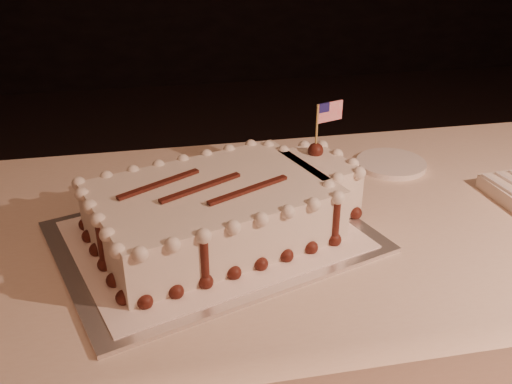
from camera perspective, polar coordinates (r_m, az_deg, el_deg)
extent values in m
cube|color=beige|center=(1.37, 9.13, -15.77)|extent=(2.40, 0.80, 0.75)
cube|color=silver|center=(1.05, -4.31, -4.47)|extent=(0.64, 0.55, 0.01)
cube|color=white|center=(1.05, -4.32, -4.24)|extent=(0.57, 0.50, 0.00)
cube|color=silver|center=(1.02, -4.42, -1.89)|extent=(0.47, 0.38, 0.10)
cube|color=silver|center=(1.12, 6.28, 0.97)|extent=(0.14, 0.18, 0.10)
sphere|color=#4D1B13|center=(0.89, -11.04, -10.71)|extent=(0.03, 0.03, 0.03)
sphere|color=#4D1B13|center=(0.90, -7.99, -9.83)|extent=(0.03, 0.03, 0.03)
sphere|color=#4D1B13|center=(0.91, -5.05, -8.94)|extent=(0.03, 0.03, 0.03)
sphere|color=#4D1B13|center=(0.93, -2.22, -8.06)|extent=(0.03, 0.03, 0.03)
sphere|color=#4D1B13|center=(0.95, 0.48, -7.20)|extent=(0.03, 0.03, 0.03)
sphere|color=#4D1B13|center=(0.97, 3.06, -6.36)|extent=(0.03, 0.03, 0.03)
sphere|color=#4D1B13|center=(0.99, 5.52, -5.55)|extent=(0.03, 0.03, 0.03)
sphere|color=#4D1B13|center=(1.02, 7.85, -4.76)|extent=(0.03, 0.03, 0.03)
sphere|color=#4D1B13|center=(1.05, 6.97, -3.60)|extent=(0.03, 0.03, 0.03)
sphere|color=#4D1B13|center=(1.08, 7.84, -2.74)|extent=(0.03, 0.03, 0.03)
sphere|color=#4D1B13|center=(1.11, 9.92, -2.08)|extent=(0.03, 0.03, 0.03)
sphere|color=#4D1B13|center=(1.14, 9.32, -1.12)|extent=(0.03, 0.03, 0.03)
sphere|color=#4D1B13|center=(1.18, 7.83, -0.10)|extent=(0.03, 0.03, 0.03)
sphere|color=#4D1B13|center=(1.21, 6.43, 0.86)|extent=(0.03, 0.03, 0.03)
sphere|color=#4D1B13|center=(1.21, 4.68, 0.84)|extent=(0.03, 0.03, 0.03)
sphere|color=#4D1B13|center=(1.18, 2.66, 0.30)|extent=(0.03, 0.03, 0.03)
sphere|color=#4D1B13|center=(1.20, 1.19, 0.86)|extent=(0.03, 0.03, 0.03)
sphere|color=#4D1B13|center=(1.21, -0.50, 0.95)|extent=(0.03, 0.03, 0.03)
sphere|color=#4D1B13|center=(1.19, -2.62, 0.41)|extent=(0.03, 0.03, 0.03)
sphere|color=#4D1B13|center=(1.17, -4.81, -0.14)|extent=(0.03, 0.03, 0.03)
sphere|color=#4D1B13|center=(1.15, -7.06, -0.71)|extent=(0.03, 0.03, 0.03)
sphere|color=#4D1B13|center=(1.14, -9.39, -1.30)|extent=(0.03, 0.03, 0.03)
sphere|color=#4D1B13|center=(1.12, -11.77, -1.90)|extent=(0.03, 0.03, 0.03)
sphere|color=#4D1B13|center=(1.11, -14.21, -2.51)|extent=(0.03, 0.03, 0.03)
sphere|color=#4D1B13|center=(1.10, -16.69, -3.12)|extent=(0.03, 0.03, 0.03)
sphere|color=#4D1B13|center=(1.06, -16.39, -4.27)|extent=(0.03, 0.03, 0.03)
sphere|color=#4D1B13|center=(1.02, -15.68, -5.59)|extent=(0.03, 0.03, 0.03)
sphere|color=#4D1B13|center=(0.98, -14.89, -7.02)|extent=(0.03, 0.03, 0.03)
sphere|color=#4D1B13|center=(0.94, -14.04, -8.57)|extent=(0.03, 0.03, 0.03)
sphere|color=#4D1B13|center=(0.90, -13.10, -10.25)|extent=(0.03, 0.03, 0.03)
sphere|color=silver|center=(0.84, -11.56, -6.13)|extent=(0.03, 0.03, 0.03)
sphere|color=silver|center=(0.85, -8.36, -5.26)|extent=(0.03, 0.03, 0.03)
sphere|color=silver|center=(0.86, -5.28, -4.41)|extent=(0.03, 0.03, 0.03)
sphere|color=silver|center=(0.88, -2.32, -3.57)|extent=(0.03, 0.03, 0.03)
sphere|color=silver|center=(0.90, 0.50, -2.76)|extent=(0.03, 0.03, 0.03)
sphere|color=silver|center=(0.93, 3.20, -1.99)|extent=(0.03, 0.03, 0.03)
sphere|color=silver|center=(0.95, 5.75, -1.25)|extent=(0.03, 0.03, 0.03)
sphere|color=silver|center=(0.98, 8.17, -0.54)|extent=(0.03, 0.03, 0.03)
sphere|color=silver|center=(1.01, 7.24, 0.52)|extent=(0.03, 0.03, 0.03)
sphere|color=silver|center=(1.04, 8.14, 1.31)|extent=(0.03, 0.03, 0.03)
sphere|color=silver|center=(1.07, 10.29, 1.88)|extent=(0.03, 0.03, 0.03)
sphere|color=silver|center=(1.10, 9.65, 2.76)|extent=(0.03, 0.03, 0.03)
sphere|color=silver|center=(1.14, 8.10, 3.69)|extent=(0.03, 0.03, 0.03)
sphere|color=silver|center=(1.18, 6.64, 4.56)|extent=(0.03, 0.03, 0.03)
sphere|color=silver|center=(1.17, 4.84, 4.56)|extent=(0.03, 0.03, 0.03)
sphere|color=silver|center=(1.15, 2.75, 4.09)|extent=(0.03, 0.03, 0.03)
sphere|color=silver|center=(1.17, 1.24, 4.59)|extent=(0.03, 0.03, 0.03)
sphere|color=silver|center=(1.17, -0.52, 4.67)|extent=(0.03, 0.03, 0.03)
sphere|color=silver|center=(1.15, -2.71, 4.19)|extent=(0.03, 0.03, 0.03)
sphere|color=silver|center=(1.13, -4.97, 3.68)|extent=(0.03, 0.03, 0.03)
sphere|color=silver|center=(1.11, -7.32, 3.15)|extent=(0.03, 0.03, 0.03)
sphere|color=silver|center=(1.10, -9.72, 2.59)|extent=(0.03, 0.03, 0.03)
sphere|color=silver|center=(1.08, -12.20, 2.02)|extent=(0.03, 0.03, 0.03)
sphere|color=silver|center=(1.07, -14.73, 1.43)|extent=(0.03, 0.03, 0.03)
sphere|color=silver|center=(1.06, -17.30, 0.83)|extent=(0.03, 0.03, 0.03)
sphere|color=silver|center=(1.02, -17.02, -0.22)|extent=(0.03, 0.03, 0.03)
sphere|color=silver|center=(0.98, -16.30, -1.41)|extent=(0.03, 0.03, 0.03)
sphere|color=silver|center=(0.94, -15.52, -2.72)|extent=(0.03, 0.03, 0.03)
sphere|color=silver|center=(0.89, -14.66, -4.15)|extent=(0.03, 0.03, 0.03)
sphere|color=silver|center=(0.85, -13.71, -5.72)|extent=(0.03, 0.03, 0.03)
cylinder|color=#4D1B13|center=(0.89, -5.16, -6.83)|extent=(0.01, 0.01, 0.09)
sphere|color=#4D1B13|center=(0.91, -5.06, -8.83)|extent=(0.02, 0.02, 0.02)
cylinder|color=#4D1B13|center=(1.00, 8.00, -2.79)|extent=(0.01, 0.01, 0.09)
sphere|color=#4D1B13|center=(1.02, 7.86, -4.66)|extent=(0.02, 0.02, 0.02)
cylinder|color=#4D1B13|center=(1.16, 7.96, 1.68)|extent=(0.01, 0.01, 0.09)
sphere|color=#4D1B13|center=(1.17, 7.84, -0.01)|extent=(0.02, 0.02, 0.02)
cylinder|color=#4D1B13|center=(1.19, -0.51, 2.70)|extent=(0.01, 0.01, 0.09)
sphere|color=#4D1B13|center=(1.21, -0.50, 1.04)|extent=(0.02, 0.02, 0.02)
cylinder|color=#4D1B13|center=(1.10, -11.97, -0.06)|extent=(0.01, 0.01, 0.09)
sphere|color=#4D1B13|center=(1.12, -11.78, -1.80)|extent=(0.02, 0.02, 0.02)
cylinder|color=#4D1B13|center=(0.96, -15.19, -5.01)|extent=(0.01, 0.01, 0.09)
sphere|color=#4D1B13|center=(0.98, -14.91, -6.92)|extent=(0.02, 0.02, 0.02)
cube|color=#4D1B13|center=(1.01, -9.65, 0.81)|extent=(0.15, 0.09, 0.01)
cube|color=#4D1B13|center=(0.99, -5.53, 0.47)|extent=(0.15, 0.09, 0.01)
cube|color=#4D1B13|center=(0.98, -0.75, 0.23)|extent=(0.15, 0.08, 0.01)
sphere|color=#4D1B13|center=(1.13, 5.98, 4.15)|extent=(0.03, 0.03, 0.03)
cylinder|color=tan|center=(1.11, 6.07, 5.88)|extent=(0.00, 0.00, 0.12)
cube|color=#F0213C|center=(1.12, 7.44, 7.98)|extent=(0.05, 0.02, 0.04)
cube|color=navy|center=(1.10, 6.81, 8.36)|extent=(0.02, 0.01, 0.02)
cube|color=white|center=(1.25, 23.73, 0.28)|extent=(0.03, 0.14, 0.01)
cylinder|color=white|center=(1.36, 13.35, 2.78)|extent=(0.16, 0.16, 0.01)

